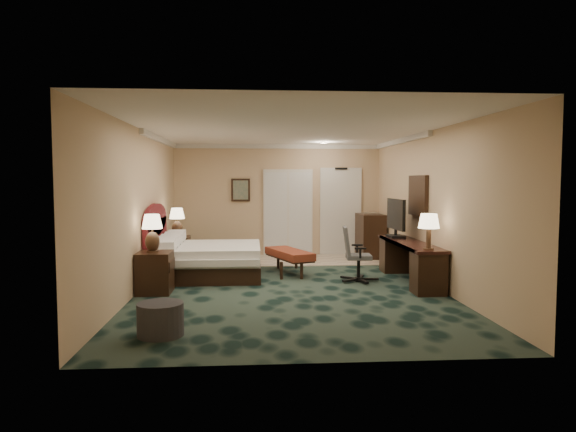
{
  "coord_description": "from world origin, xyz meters",
  "views": [
    {
      "loc": [
        -0.62,
        -8.75,
        1.84
      ],
      "look_at": [
        0.03,
        0.6,
        1.18
      ],
      "focal_mm": 32.0,
      "sensor_mm": 36.0,
      "label": 1
    }
  ],
  "objects": [
    {
      "name": "headboard",
      "position": [
        -2.44,
        1.0,
        0.7
      ],
      "size": [
        0.12,
        2.0,
        1.4
      ],
      "primitive_type": null,
      "color": "#530C0C",
      "rests_on": "ground"
    },
    {
      "name": "wall_right",
      "position": [
        2.5,
        0.0,
        1.35
      ],
      "size": [
        0.0,
        7.5,
        2.7
      ],
      "primitive_type": "cube",
      "color": "#D1AC89",
      "rests_on": "ground"
    },
    {
      "name": "lamp_near",
      "position": [
        -2.23,
        -0.39,
        0.98
      ],
      "size": [
        0.4,
        0.4,
        0.62
      ],
      "primitive_type": null,
      "rotation": [
        0.0,
        0.0,
        -0.25
      ],
      "color": "#2F2114",
      "rests_on": "nightstand_near"
    },
    {
      "name": "ceiling",
      "position": [
        0.0,
        0.0,
        2.7
      ],
      "size": [
        5.0,
        7.5,
        0.0
      ],
      "primitive_type": "cube",
      "color": "white",
      "rests_on": "wall_back"
    },
    {
      "name": "desk_chair",
      "position": [
        1.29,
        0.33,
        0.5
      ],
      "size": [
        0.63,
        0.59,
        1.0
      ],
      "primitive_type": null,
      "rotation": [
        0.0,
        0.0,
        -0.08
      ],
      "color": "#484848",
      "rests_on": "ground"
    },
    {
      "name": "tv",
      "position": [
        2.15,
        0.96,
        1.1
      ],
      "size": [
        0.11,
        0.97,
        0.75
      ],
      "primitive_type": "cube",
      "rotation": [
        0.0,
        0.0,
        0.03
      ],
      "color": "black",
      "rests_on": "desk"
    },
    {
      "name": "minibar",
      "position": [
        2.18,
        3.2,
        0.52
      ],
      "size": [
        0.54,
        0.98,
        1.04
      ],
      "primitive_type": "cube",
      "color": "black",
      "rests_on": "ground"
    },
    {
      "name": "crown_molding",
      "position": [
        0.0,
        0.0,
        2.65
      ],
      "size": [
        5.0,
        7.5,
        0.1
      ],
      "primitive_type": null,
      "color": "silver",
      "rests_on": "wall_back"
    },
    {
      "name": "nightstand_far",
      "position": [
        -2.22,
        2.22,
        0.32
      ],
      "size": [
        0.51,
        0.59,
        0.64
      ],
      "primitive_type": "cube",
      "color": "black",
      "rests_on": "ground"
    },
    {
      "name": "wall_front",
      "position": [
        0.0,
        -3.75,
        1.35
      ],
      "size": [
        5.0,
        0.0,
        2.7
      ],
      "primitive_type": "cube",
      "color": "#D1AC89",
      "rests_on": "ground"
    },
    {
      "name": "nightstand_near",
      "position": [
        -2.21,
        -0.35,
        0.34
      ],
      "size": [
        0.54,
        0.62,
        0.67
      ],
      "primitive_type": "cube",
      "color": "black",
      "rests_on": "ground"
    },
    {
      "name": "wall_mirror",
      "position": [
        2.46,
        0.6,
        1.55
      ],
      "size": [
        0.05,
        0.95,
        0.75
      ],
      "primitive_type": "cube",
      "color": "white",
      "rests_on": "wall_right"
    },
    {
      "name": "desk",
      "position": [
        2.21,
        0.26,
        0.36
      ],
      "size": [
        0.54,
        2.51,
        0.72
      ],
      "primitive_type": "cube",
      "color": "black",
      "rests_on": "ground"
    },
    {
      "name": "wall_back",
      "position": [
        0.0,
        3.75,
        1.35
      ],
      "size": [
        5.0,
        0.0,
        2.7
      ],
      "primitive_type": "cube",
      "color": "#D1AC89",
      "rests_on": "ground"
    },
    {
      "name": "wall_art",
      "position": [
        -0.9,
        3.71,
        1.6
      ],
      "size": [
        0.45,
        0.06,
        0.55
      ],
      "primitive_type": "cube",
      "color": "#466358",
      "rests_on": "wall_back"
    },
    {
      "name": "tile_patch",
      "position": [
        0.9,
        2.9,
        0.01
      ],
      "size": [
        3.2,
        1.7,
        0.01
      ],
      "primitive_type": "cube",
      "color": "tan",
      "rests_on": "ground"
    },
    {
      "name": "lamp_far",
      "position": [
        -2.22,
        2.24,
        0.94
      ],
      "size": [
        0.41,
        0.41,
        0.61
      ],
      "primitive_type": null,
      "rotation": [
        0.0,
        0.0,
        0.32
      ],
      "color": "#2F2114",
      "rests_on": "nightstand_far"
    },
    {
      "name": "closet_doors",
      "position": [
        0.25,
        3.71,
        1.05
      ],
      "size": [
        1.2,
        0.06,
        2.1
      ],
      "primitive_type": "cube",
      "color": "silver",
      "rests_on": "ground"
    },
    {
      "name": "ottoman",
      "position": [
        -1.71,
        -2.7,
        0.2
      ],
      "size": [
        0.69,
        0.69,
        0.39
      ],
      "primitive_type": "cylinder",
      "rotation": [
        0.0,
        0.0,
        -0.31
      ],
      "color": "#29292B",
      "rests_on": "ground"
    },
    {
      "name": "desk_lamp",
      "position": [
        2.18,
        -0.79,
        1.02
      ],
      "size": [
        0.35,
        0.35,
        0.59
      ],
      "primitive_type": null,
      "rotation": [
        0.0,
        0.0,
        0.05
      ],
      "color": "#2F2114",
      "rests_on": "desk"
    },
    {
      "name": "bed_bench",
      "position": [
        0.1,
        1.23,
        0.23
      ],
      "size": [
        0.93,
        1.45,
        0.47
      ],
      "primitive_type": "cube",
      "rotation": [
        0.0,
        0.0,
        0.36
      ],
      "color": "maroon",
      "rests_on": "ground"
    },
    {
      "name": "wall_left",
      "position": [
        -2.5,
        0.0,
        1.35
      ],
      "size": [
        0.0,
        7.5,
        2.7
      ],
      "primitive_type": "cube",
      "color": "#D1AC89",
      "rests_on": "ground"
    },
    {
      "name": "bed",
      "position": [
        -1.44,
        0.99,
        0.3
      ],
      "size": [
        1.92,
        1.78,
        0.61
      ],
      "primitive_type": "cube",
      "color": "white",
      "rests_on": "ground"
    },
    {
      "name": "floor",
      "position": [
        0.0,
        0.0,
        0.0
      ],
      "size": [
        5.0,
        7.5,
        0.0
      ],
      "primitive_type": "cube",
      "color": "black",
      "rests_on": "ground"
    },
    {
      "name": "entry_door",
      "position": [
        1.55,
        3.72,
        1.05
      ],
      "size": [
        1.02,
        0.06,
        2.18
      ],
      "primitive_type": "cube",
      "color": "silver",
      "rests_on": "ground"
    }
  ]
}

